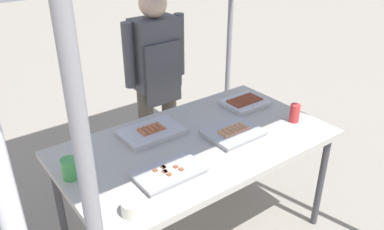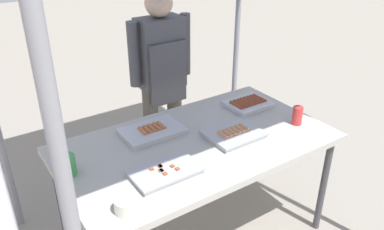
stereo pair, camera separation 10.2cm
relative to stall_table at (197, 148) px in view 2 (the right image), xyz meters
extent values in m
cube|color=#B7B2A8|center=(0.00, 0.00, 0.03)|extent=(1.60, 0.90, 0.04)
cylinder|color=#3F3F44|center=(0.74, -0.39, -0.34)|extent=(0.04, 0.04, 0.71)
cylinder|color=#3F3F44|center=(-0.74, 0.39, -0.34)|extent=(0.04, 0.04, 0.71)
cylinder|color=#3F3F44|center=(0.74, 0.39, -0.34)|extent=(0.04, 0.04, 0.71)
cylinder|color=gray|center=(0.95, 0.80, 0.47)|extent=(0.04, 0.04, 2.34)
cube|color=#ADADB2|center=(0.21, -0.08, 0.06)|extent=(0.31, 0.25, 0.02)
cube|color=#ADADB2|center=(0.21, -0.08, 0.08)|extent=(0.32, 0.26, 0.01)
cylinder|color=tan|center=(0.13, -0.08, 0.09)|extent=(0.03, 0.08, 0.03)
cylinder|color=tan|center=(0.16, -0.08, 0.09)|extent=(0.03, 0.08, 0.03)
cylinder|color=tan|center=(0.20, -0.08, 0.09)|extent=(0.03, 0.08, 0.03)
cylinder|color=tan|center=(0.23, -0.08, 0.09)|extent=(0.03, 0.08, 0.03)
cylinder|color=tan|center=(0.26, -0.08, 0.09)|extent=(0.03, 0.08, 0.03)
cylinder|color=tan|center=(0.29, -0.08, 0.09)|extent=(0.03, 0.08, 0.03)
cube|color=#ADADB2|center=(-0.32, -0.19, 0.06)|extent=(0.34, 0.20, 0.02)
cube|color=#ADADB2|center=(-0.32, -0.19, 0.08)|extent=(0.35, 0.22, 0.01)
cylinder|color=tan|center=(-0.32, -0.22, 0.08)|extent=(0.25, 0.01, 0.01)
cube|color=#9E512D|center=(-0.34, -0.22, 0.08)|extent=(0.02, 0.02, 0.02)
cube|color=#9E512D|center=(-0.27, -0.22, 0.08)|extent=(0.02, 0.02, 0.02)
cylinder|color=tan|center=(-0.32, -0.19, 0.08)|extent=(0.25, 0.01, 0.01)
cube|color=#9E512D|center=(-0.28, -0.19, 0.08)|extent=(0.02, 0.02, 0.02)
cube|color=#9E512D|center=(-0.35, -0.19, 0.08)|extent=(0.02, 0.02, 0.02)
cube|color=#9E512D|center=(-0.34, -0.19, 0.08)|extent=(0.02, 0.02, 0.02)
cylinder|color=tan|center=(-0.32, -0.15, 0.08)|extent=(0.25, 0.01, 0.01)
cube|color=#9E512D|center=(-0.33, -0.15, 0.08)|extent=(0.02, 0.02, 0.02)
cube|color=#9E512D|center=(-0.33, -0.15, 0.08)|extent=(0.02, 0.02, 0.02)
cube|color=#9E512D|center=(-0.38, -0.15, 0.08)|extent=(0.02, 0.02, 0.02)
cube|color=silver|center=(0.56, 0.19, 0.06)|extent=(0.28, 0.23, 0.02)
cube|color=silver|center=(0.56, 0.19, 0.08)|extent=(0.29, 0.24, 0.01)
cylinder|color=brown|center=(0.45, 0.19, 0.09)|extent=(0.03, 0.13, 0.03)
cylinder|color=brown|center=(0.48, 0.19, 0.09)|extent=(0.03, 0.13, 0.03)
cylinder|color=brown|center=(0.51, 0.19, 0.09)|extent=(0.03, 0.13, 0.03)
cylinder|color=brown|center=(0.54, 0.19, 0.09)|extent=(0.03, 0.13, 0.03)
cylinder|color=brown|center=(0.57, 0.19, 0.09)|extent=(0.03, 0.13, 0.03)
cylinder|color=brown|center=(0.60, 0.19, 0.09)|extent=(0.03, 0.13, 0.03)
cylinder|color=brown|center=(0.63, 0.19, 0.09)|extent=(0.03, 0.13, 0.03)
cylinder|color=brown|center=(0.66, 0.19, 0.09)|extent=(0.03, 0.13, 0.03)
cube|color=silver|center=(-0.17, 0.22, 0.06)|extent=(0.35, 0.23, 0.02)
cube|color=silver|center=(-0.17, 0.22, 0.08)|extent=(0.36, 0.24, 0.01)
cylinder|color=#B7663D|center=(-0.24, 0.22, 0.09)|extent=(0.03, 0.09, 0.03)
cylinder|color=#B7663D|center=(-0.21, 0.22, 0.09)|extent=(0.03, 0.09, 0.03)
cylinder|color=#B7663D|center=(-0.17, 0.22, 0.09)|extent=(0.03, 0.09, 0.03)
cylinder|color=#B7663D|center=(-0.14, 0.22, 0.09)|extent=(0.03, 0.09, 0.03)
cylinder|color=#B7663D|center=(-0.11, 0.22, 0.09)|extent=(0.03, 0.09, 0.03)
cylinder|color=silver|center=(-0.60, -0.33, 0.09)|extent=(0.12, 0.12, 0.07)
cylinder|color=red|center=(0.64, -0.18, 0.11)|extent=(0.06, 0.06, 0.12)
cylinder|color=#3F994C|center=(-0.73, 0.09, 0.11)|extent=(0.08, 0.08, 0.11)
cylinder|color=#595147|center=(0.14, 0.84, -0.32)|extent=(0.12, 0.12, 0.75)
cylinder|color=#595147|center=(0.36, 0.84, -0.32)|extent=(0.12, 0.12, 0.75)
cube|color=#4C4C51|center=(0.25, 0.84, 0.32)|extent=(0.34, 0.20, 0.53)
cube|color=#4C4C51|center=(0.25, 0.73, 0.18)|extent=(0.30, 0.02, 0.48)
cylinder|color=#4C4C51|center=(0.03, 0.84, 0.34)|extent=(0.08, 0.08, 0.48)
cylinder|color=#4C4C51|center=(0.47, 0.84, 0.34)|extent=(0.08, 0.08, 0.48)
sphere|color=#D8B293|center=(0.25, 0.84, 0.68)|extent=(0.20, 0.20, 0.20)
camera|label=1|loc=(-1.21, -1.56, 1.24)|focal=36.62mm
camera|label=2|loc=(-1.12, -1.62, 1.24)|focal=36.62mm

